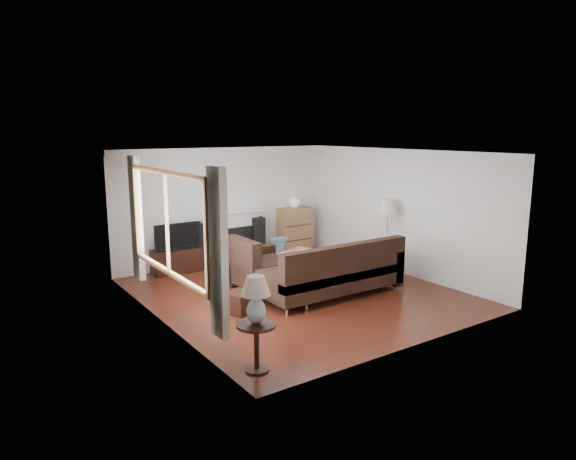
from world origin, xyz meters
TOP-DOWN VIEW (x-y plane):
  - room at (0.00, 0.00)m, footprint 5.10×5.60m
  - window at (-2.45, -0.20)m, footprint 0.12×2.74m
  - curtain_near at (-2.40, -1.72)m, footprint 0.10×0.35m
  - curtain_far at (-2.40, 1.32)m, footprint 0.10×0.35m
  - fireplace at (0.15, 2.64)m, footprint 1.40×0.26m
  - tv_stand at (-1.26, 2.50)m, footprint 0.98×0.44m
  - television at (-1.26, 2.50)m, footprint 0.96×0.13m
  - speaker_left at (-0.77, 2.55)m, footprint 0.27×0.32m
  - speaker_right at (0.71, 2.54)m, footprint 0.33×0.37m
  - bookshelf at (1.71, 2.53)m, footprint 0.79×0.37m
  - globe_lamp at (1.71, 2.53)m, footprint 0.24×0.24m
  - sectional_sofa at (0.43, -0.42)m, footprint 2.84×2.07m
  - coffee_table at (0.65, 0.96)m, footprint 1.30×0.99m
  - footstool at (-1.34, -0.30)m, footprint 0.51×0.51m
  - floor_lamp at (2.22, 0.03)m, footprint 0.51×0.51m
  - side_table at (-2.15, -2.18)m, footprint 0.48×0.48m
  - table_lamp at (-2.15, -2.18)m, footprint 0.36×0.36m

SIDE VIEW (x-z plane):
  - footstool at x=-1.34m, z-range 0.00..0.34m
  - coffee_table at x=0.65m, z-range 0.00..0.45m
  - tv_stand at x=-1.26m, z-range 0.00..0.49m
  - side_table at x=-2.15m, z-range 0.00..0.60m
  - sectional_sofa at x=0.43m, z-range 0.00..0.92m
  - speaker_right at x=0.71m, z-range 0.00..0.95m
  - speaker_left at x=-0.77m, z-range 0.00..0.97m
  - bookshelf at x=1.71m, z-range 0.00..1.08m
  - fireplace at x=0.15m, z-range 0.00..1.15m
  - floor_lamp at x=2.22m, z-range 0.00..1.52m
  - television at x=-1.26m, z-range 0.49..1.04m
  - table_lamp at x=-2.15m, z-range 0.60..1.18m
  - globe_lamp at x=1.71m, z-range 1.08..1.33m
  - room at x=0.00m, z-range -0.02..2.52m
  - curtain_near at x=-2.40m, z-range 0.35..2.45m
  - curtain_far at x=-2.40m, z-range 0.35..2.45m
  - window at x=-2.45m, z-range 0.78..2.32m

